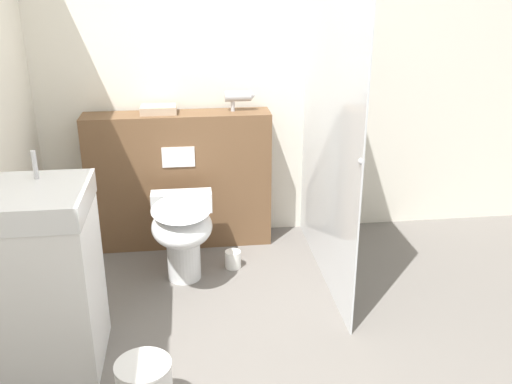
# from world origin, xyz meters

# --- Properties ---
(wall_back) EXTENTS (8.00, 0.06, 2.50)m
(wall_back) POSITION_xyz_m (0.00, 2.07, 1.25)
(wall_back) COLOR silver
(wall_back) RESTS_ON ground_plane
(partition_panel) EXTENTS (1.28, 0.25, 0.97)m
(partition_panel) POSITION_xyz_m (-0.36, 1.88, 0.48)
(partition_panel) COLOR brown
(partition_panel) RESTS_ON ground_plane
(shower_glass) EXTENTS (0.04, 1.43, 2.08)m
(shower_glass) POSITION_xyz_m (0.55, 1.32, 1.04)
(shower_glass) COLOR silver
(shower_glass) RESTS_ON ground_plane
(toilet) EXTENTS (0.40, 0.60, 0.54)m
(toilet) POSITION_xyz_m (-0.35, 1.32, 0.36)
(toilet) COLOR white
(toilet) RESTS_ON ground_plane
(sink_vanity) EXTENTS (0.51, 0.52, 1.09)m
(sink_vanity) POSITION_xyz_m (-1.02, 0.59, 0.48)
(sink_vanity) COLOR white
(sink_vanity) RESTS_ON ground_plane
(hair_drier) EXTENTS (0.21, 0.07, 0.14)m
(hair_drier) POSITION_xyz_m (0.06, 1.90, 1.07)
(hair_drier) COLOR #B7B7BC
(hair_drier) RESTS_ON partition_panel
(folded_towel) EXTENTS (0.24, 0.17, 0.05)m
(folded_towel) POSITION_xyz_m (-0.48, 1.90, 0.99)
(folded_towel) COLOR tan
(folded_towel) RESTS_ON partition_panel
(spare_toilet_roll) EXTENTS (0.11, 0.11, 0.12)m
(spare_toilet_roll) POSITION_xyz_m (-0.03, 1.45, 0.06)
(spare_toilet_roll) COLOR white
(spare_toilet_roll) RESTS_ON ground_plane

